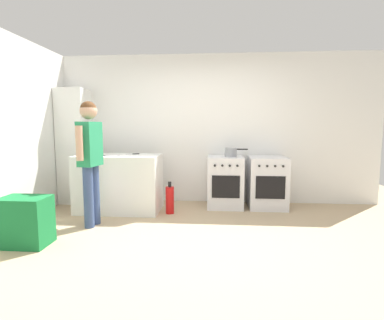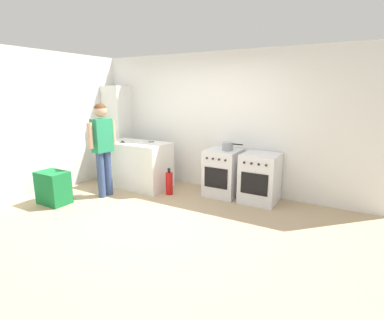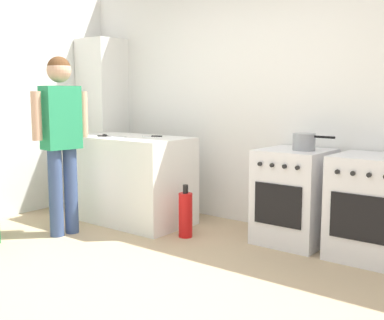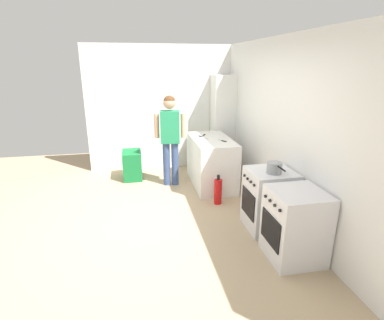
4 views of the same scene
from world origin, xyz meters
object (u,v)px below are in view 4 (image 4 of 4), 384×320
at_px(oven_left, 269,200).
at_px(knife_paring, 223,141).
at_px(pot, 274,168).
at_px(person, 170,133).
at_px(knife_carving, 203,137).
at_px(recycling_crate_lower, 133,171).
at_px(recycling_crate_upper, 132,158).
at_px(larder_cabinet, 222,123).
at_px(knife_bread, 202,136).
at_px(oven_right, 295,225).
at_px(fire_extinguisher, 218,191).

relative_size(oven_left, knife_paring, 4.38).
distance_m(pot, person, 2.23).
relative_size(knife_carving, recycling_crate_lower, 0.62).
bearing_deg(recycling_crate_upper, larder_cabinet, 99.66).
xyz_separation_m(knife_bread, larder_cabinet, (-0.74, 0.61, 0.10)).
height_order(knife_bread, larder_cabinet, larder_cabinet).
bearing_deg(person, oven_right, 24.02).
distance_m(pot, fire_extinguisher, 1.28).
bearing_deg(pot, recycling_crate_lower, -142.58).
xyz_separation_m(knife_bread, fire_extinguisher, (1.04, 0.03, -0.69)).
height_order(oven_right, recycling_crate_upper, oven_right).
relative_size(knife_paring, person, 0.12).
bearing_deg(knife_carving, pot, 15.11).
xyz_separation_m(oven_right, knife_bread, (-2.60, -0.51, 0.48)).
bearing_deg(fire_extinguisher, oven_right, 16.97).
height_order(person, larder_cabinet, larder_cabinet).
xyz_separation_m(person, larder_cabinet, (-0.81, 1.23, -0.01)).
bearing_deg(knife_bread, pot, 14.07).
bearing_deg(oven_left, knife_carving, -163.97).
height_order(oven_left, person, person).
xyz_separation_m(oven_left, recycling_crate_lower, (-2.32, -1.85, -0.29)).
bearing_deg(oven_left, recycling_crate_upper, -141.43).
xyz_separation_m(person, recycling_crate_upper, (-0.48, -0.72, -0.59)).
height_order(pot, knife_bread, pot).
height_order(fire_extinguisher, larder_cabinet, larder_cabinet).
distance_m(oven_right, larder_cabinet, 3.40).
xyz_separation_m(knife_carving, recycling_crate_lower, (-0.49, -1.32, -0.76)).
relative_size(person, recycling_crate_upper, 3.24).
distance_m(knife_carving, knife_paring, 0.44).
xyz_separation_m(recycling_crate_upper, larder_cabinet, (-0.33, 1.95, 0.58)).
relative_size(oven_right, larder_cabinet, 0.42).
bearing_deg(knife_paring, recycling_crate_upper, -117.12).
height_order(oven_left, larder_cabinet, larder_cabinet).
height_order(knife_bread, person, person).
distance_m(oven_right, knife_paring, 2.25).
relative_size(oven_right, pot, 2.26).
bearing_deg(knife_paring, larder_cabinet, 163.87).
bearing_deg(knife_carving, oven_right, 11.75).
distance_m(oven_left, person, 2.24).
distance_m(oven_right, knife_carving, 2.62).
bearing_deg(oven_right, fire_extinguisher, -163.03).
height_order(fire_extinguisher, recycling_crate_upper, recycling_crate_upper).
distance_m(person, fire_extinguisher, 1.41).
bearing_deg(recycling_crate_lower, knife_paring, 62.88).
bearing_deg(knife_carving, knife_paring, 41.10).
xyz_separation_m(recycling_crate_lower, recycling_crate_upper, (0.00, 0.00, 0.28)).
bearing_deg(oven_left, person, -148.44).
bearing_deg(knife_bread, knife_carving, -11.85).
bearing_deg(pot, knife_bread, -165.93).
height_order(pot, recycling_crate_upper, pot).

